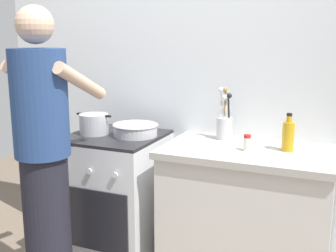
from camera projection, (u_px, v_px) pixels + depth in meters
name	position (u px, v px, depth m)	size (l,w,h in m)	color
back_wall	(211.00, 81.00, 2.80)	(3.20, 0.10, 2.50)	silver
countertop	(246.00, 220.00, 2.51)	(1.00, 0.60, 0.90)	silver
stove_range	(116.00, 199.00, 2.86)	(0.60, 0.62, 0.90)	silver
pot	(94.00, 124.00, 2.78)	(0.26, 0.19, 0.14)	#B2B2B7
mixing_bowl	(135.00, 129.00, 2.73)	(0.30, 0.30, 0.08)	#B7B7BC
utensil_crock	(224.00, 123.00, 2.63)	(0.10, 0.10, 0.33)	silver
spice_bottle	(247.00, 143.00, 2.37)	(0.04, 0.04, 0.09)	silver
oil_bottle	(288.00, 136.00, 2.36)	(0.07, 0.07, 0.22)	gold
person	(44.00, 162.00, 2.29)	(0.41, 0.50, 1.70)	black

